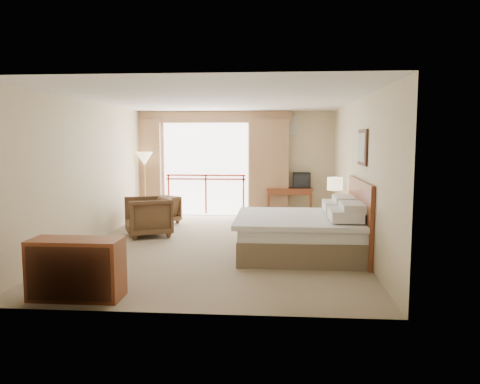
# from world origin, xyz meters

# --- Properties ---
(floor) EXTENTS (7.00, 7.00, 0.00)m
(floor) POSITION_xyz_m (0.00, 0.00, 0.00)
(floor) COLOR gray
(floor) RESTS_ON ground
(ceiling) EXTENTS (7.00, 7.00, 0.00)m
(ceiling) POSITION_xyz_m (0.00, 0.00, 2.70)
(ceiling) COLOR white
(ceiling) RESTS_ON wall_back
(wall_back) EXTENTS (5.00, 0.00, 5.00)m
(wall_back) POSITION_xyz_m (0.00, 3.50, 1.35)
(wall_back) COLOR beige
(wall_back) RESTS_ON ground
(wall_front) EXTENTS (5.00, 0.00, 5.00)m
(wall_front) POSITION_xyz_m (0.00, -3.50, 1.35)
(wall_front) COLOR beige
(wall_front) RESTS_ON ground
(wall_left) EXTENTS (0.00, 7.00, 7.00)m
(wall_left) POSITION_xyz_m (-2.50, 0.00, 1.35)
(wall_left) COLOR beige
(wall_left) RESTS_ON ground
(wall_right) EXTENTS (0.00, 7.00, 7.00)m
(wall_right) POSITION_xyz_m (2.50, 0.00, 1.35)
(wall_right) COLOR beige
(wall_right) RESTS_ON ground
(balcony_door) EXTENTS (2.40, 0.00, 2.40)m
(balcony_door) POSITION_xyz_m (-0.80, 3.48, 1.20)
(balcony_door) COLOR white
(balcony_door) RESTS_ON wall_back
(balcony_railing) EXTENTS (2.09, 0.03, 1.02)m
(balcony_railing) POSITION_xyz_m (-0.80, 3.46, 0.81)
(balcony_railing) COLOR #A7220E
(balcony_railing) RESTS_ON wall_back
(curtain_left) EXTENTS (1.00, 0.26, 2.50)m
(curtain_left) POSITION_xyz_m (-2.45, 3.35, 1.25)
(curtain_left) COLOR #90684A
(curtain_left) RESTS_ON wall_back
(curtain_right) EXTENTS (1.00, 0.26, 2.50)m
(curtain_right) POSITION_xyz_m (0.85, 3.35, 1.25)
(curtain_right) COLOR #90684A
(curtain_right) RESTS_ON wall_back
(valance) EXTENTS (4.40, 0.22, 0.28)m
(valance) POSITION_xyz_m (-0.80, 3.38, 2.55)
(valance) COLOR #90684A
(valance) RESTS_ON wall_back
(hvac_vent) EXTENTS (0.50, 0.04, 0.50)m
(hvac_vent) POSITION_xyz_m (1.30, 3.47, 2.35)
(hvac_vent) COLOR silver
(hvac_vent) RESTS_ON wall_back
(bed) EXTENTS (2.13, 2.06, 0.97)m
(bed) POSITION_xyz_m (1.50, -0.60, 0.38)
(bed) COLOR brown
(bed) RESTS_ON floor
(headboard) EXTENTS (0.06, 2.10, 1.30)m
(headboard) POSITION_xyz_m (2.46, -0.60, 0.65)
(headboard) COLOR brown
(headboard) RESTS_ON wall_right
(framed_art) EXTENTS (0.04, 0.72, 0.60)m
(framed_art) POSITION_xyz_m (2.47, -0.60, 1.85)
(framed_art) COLOR black
(framed_art) RESTS_ON wall_right
(nightstand) EXTENTS (0.48, 0.56, 0.66)m
(nightstand) POSITION_xyz_m (2.21, 0.81, 0.33)
(nightstand) COLOR brown
(nightstand) RESTS_ON floor
(table_lamp) EXTENTS (0.31, 0.31, 0.54)m
(table_lamp) POSITION_xyz_m (2.21, 0.86, 1.09)
(table_lamp) COLOR tan
(table_lamp) RESTS_ON nightstand
(phone) EXTENTS (0.21, 0.17, 0.08)m
(phone) POSITION_xyz_m (2.16, 0.66, 0.71)
(phone) COLOR black
(phone) RESTS_ON nightstand
(desk) EXTENTS (1.15, 0.56, 0.75)m
(desk) POSITION_xyz_m (1.38, 3.39, 0.59)
(desk) COLOR brown
(desk) RESTS_ON floor
(tv) EXTENTS (0.44, 0.35, 0.40)m
(tv) POSITION_xyz_m (1.68, 3.33, 0.95)
(tv) COLOR black
(tv) RESTS_ON desk
(coffee_maker) EXTENTS (0.14, 0.14, 0.24)m
(coffee_maker) POSITION_xyz_m (1.03, 3.34, 0.87)
(coffee_maker) COLOR black
(coffee_maker) RESTS_ON desk
(cup) EXTENTS (0.10, 0.10, 0.11)m
(cup) POSITION_xyz_m (1.18, 3.29, 0.80)
(cup) COLOR white
(cup) RESTS_ON desk
(wastebasket) EXTENTS (0.34, 0.34, 0.33)m
(wastebasket) POSITION_xyz_m (0.85, 2.76, 0.16)
(wastebasket) COLOR black
(wastebasket) RESTS_ON floor
(armchair_far) EXTENTS (1.01, 1.00, 0.66)m
(armchair_far) POSITION_xyz_m (-1.68, 2.13, 0.00)
(armchair_far) COLOR #442E1D
(armchair_far) RESTS_ON floor
(armchair_near) EXTENTS (1.17, 1.16, 0.81)m
(armchair_near) POSITION_xyz_m (-1.59, 0.71, 0.00)
(armchair_near) COLOR #442E1D
(armchair_near) RESTS_ON floor
(side_table) EXTENTS (0.55, 0.55, 0.60)m
(side_table) POSITION_xyz_m (-1.98, 1.64, 0.41)
(side_table) COLOR black
(side_table) RESTS_ON floor
(book) EXTENTS (0.16, 0.22, 0.02)m
(book) POSITION_xyz_m (-1.98, 1.64, 0.60)
(book) COLOR white
(book) RESTS_ON side_table
(floor_lamp) EXTENTS (0.43, 0.43, 1.67)m
(floor_lamp) POSITION_xyz_m (-2.29, 3.00, 1.44)
(floor_lamp) COLOR tan
(floor_lamp) RESTS_ON floor
(dresser) EXTENTS (1.14, 0.48, 0.76)m
(dresser) POSITION_xyz_m (-1.45, -3.09, 0.38)
(dresser) COLOR brown
(dresser) RESTS_ON floor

